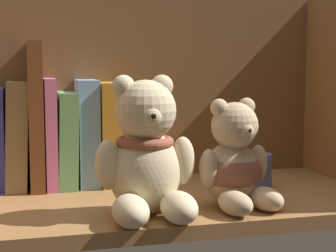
% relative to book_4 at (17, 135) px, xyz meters
% --- Properties ---
extents(shelf_board, '(0.68, 0.31, 0.02)m').
position_rel_book_4_xyz_m(shelf_board, '(0.19, -0.12, -0.10)').
color(shelf_board, olive).
rests_on(shelf_board, ground).
extents(shelf_back_panel, '(0.71, 0.01, 0.34)m').
position_rel_book_4_xyz_m(shelf_back_panel, '(0.19, 0.04, 0.06)').
color(shelf_back_panel, brown).
rests_on(shelf_back_panel, ground).
extents(book_4, '(0.04, 0.12, 0.17)m').
position_rel_book_4_xyz_m(book_4, '(0.00, 0.00, 0.00)').
color(book_4, olive).
rests_on(book_4, shelf_board).
extents(book_5, '(0.02, 0.13, 0.23)m').
position_rel_book_4_xyz_m(book_5, '(0.03, 0.00, 0.03)').
color(book_5, brown).
rests_on(book_5, shelf_board).
extents(book_6, '(0.02, 0.13, 0.18)m').
position_rel_book_4_xyz_m(book_6, '(0.05, 0.00, 0.00)').
color(book_6, '#CB6294').
rests_on(book_6, shelf_board).
extents(book_7, '(0.03, 0.13, 0.15)m').
position_rel_book_4_xyz_m(book_7, '(0.08, 0.00, -0.01)').
color(book_7, '#619D60').
rests_on(book_7, shelf_board).
extents(book_8, '(0.03, 0.11, 0.17)m').
position_rel_book_4_xyz_m(book_8, '(0.11, 0.00, 0.00)').
color(book_8, '#77A4CE').
rests_on(book_8, shelf_board).
extents(book_9, '(0.03, 0.13, 0.17)m').
position_rel_book_4_xyz_m(book_9, '(0.15, 0.00, -0.00)').
color(book_9, '#B77B23').
rests_on(book_9, shelf_board).
extents(teddy_bear_larger, '(0.13, 0.13, 0.18)m').
position_rel_book_4_xyz_m(teddy_bear_larger, '(0.16, -0.22, -0.01)').
color(teddy_bear_larger, beige).
rests_on(teddy_bear_larger, shelf_board).
extents(teddy_bear_smaller, '(0.11, 0.12, 0.15)m').
position_rel_book_4_xyz_m(teddy_bear_smaller, '(0.29, -0.21, -0.03)').
color(teddy_bear_smaller, tan).
rests_on(teddy_bear_smaller, shelf_board).
extents(pillar_candle, '(0.05, 0.05, 0.06)m').
position_rel_book_4_xyz_m(pillar_candle, '(0.37, -0.10, -0.06)').
color(pillar_candle, '#4C5B99').
rests_on(pillar_candle, shelf_board).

